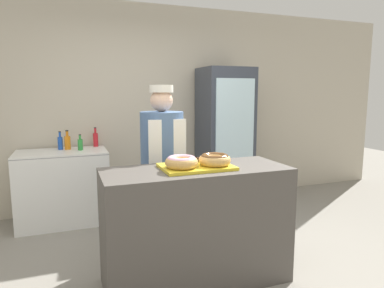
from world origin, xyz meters
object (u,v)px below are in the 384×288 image
bottle_green (80,144)px  bottle_orange (67,142)px  serving_tray (196,167)px  beverage_fridge (225,137)px  bottle_blue (60,143)px  donut_chocolate_glaze (215,159)px  chest_freezer (63,187)px  brownie_back_left (179,161)px  donut_light_glaze (182,161)px  bottle_red (96,139)px  baker_person (163,167)px  brownie_back_right (203,160)px

bottle_green → bottle_orange: bottle_orange is taller
serving_tray → beverage_fridge: 2.07m
bottle_blue → bottle_green: bearing=-29.9°
donut_chocolate_glaze → chest_freezer: bearing=122.7°
brownie_back_left → beverage_fridge: 2.02m
donut_light_glaze → bottle_red: bottle_red is taller
serving_tray → bottle_blue: 2.15m
bottle_orange → baker_person: bearing=-55.4°
brownie_back_right → chest_freezer: size_ratio=0.08×
brownie_back_left → beverage_fridge: beverage_fridge is taller
bottle_green → bottle_orange: (-0.14, 0.11, 0.02)m
donut_chocolate_glaze → beverage_fridge: 2.04m
serving_tray → bottle_orange: 2.10m
donut_chocolate_glaze → bottle_orange: size_ratio=1.09×
beverage_fridge → bottle_orange: (-2.04, 0.12, 0.02)m
baker_person → chest_freezer: 1.50m
baker_person → donut_light_glaze: bearing=-93.1°
chest_freezer → bottle_green: size_ratio=5.38×
brownie_back_left → baker_person: baker_person is taller
brownie_back_left → chest_freezer: brownie_back_left is taller
brownie_back_left → brownie_back_right: bearing=0.0°
donut_chocolate_glaze → brownie_back_right: donut_chocolate_glaze is taller
brownie_back_left → bottle_red: 1.94m
bottle_green → baker_person: bearing=-57.8°
brownie_back_left → brownie_back_right: same height
brownie_back_left → baker_person: size_ratio=0.05×
chest_freezer → brownie_back_left: bearing=-60.8°
chest_freezer → bottle_blue: (-0.01, 0.13, 0.51)m
bottle_blue → bottle_red: (0.42, 0.11, 0.01)m
brownie_back_right → bottle_orange: 2.04m
donut_chocolate_glaze → bottle_green: bearing=117.6°
donut_chocolate_glaze → bottle_red: bottle_red is taller
bottle_green → bottle_orange: size_ratio=0.82×
donut_chocolate_glaze → bottle_blue: size_ratio=1.14×
serving_tray → brownie_back_right: 0.17m
brownie_back_right → beverage_fridge: bearing=58.8°
donut_light_glaze → baker_person: size_ratio=0.16×
brownie_back_right → bottle_orange: (-1.05, 1.74, -0.04)m
serving_tray → bottle_orange: bearing=116.8°
donut_chocolate_glaze → beverage_fridge: (0.95, 1.80, -0.08)m
bottle_red → bottle_orange: bottle_red is taller
bottle_blue → bottle_orange: 0.08m
donut_light_glaze → baker_person: baker_person is taller
donut_chocolate_glaze → brownie_back_right: 0.18m
baker_person → beverage_fridge: (1.19, 1.11, 0.10)m
brownie_back_left → bottle_orange: 1.94m
bottle_orange → bottle_green: bearing=-37.4°
donut_chocolate_glaze → donut_light_glaze: bearing=180.0°
serving_tray → bottle_green: size_ratio=2.91×
beverage_fridge → chest_freezer: beverage_fridge is taller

